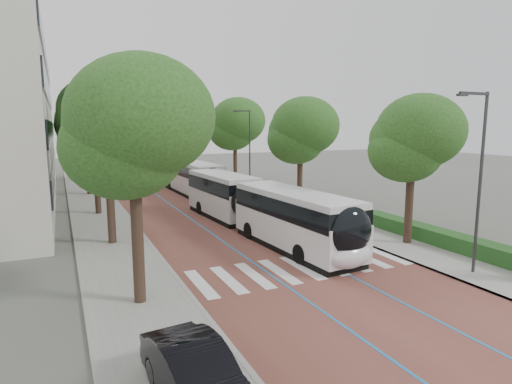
# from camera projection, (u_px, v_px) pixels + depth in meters

# --- Properties ---
(ground) EXTENTS (160.00, 160.00, 0.00)m
(ground) POSITION_uv_depth(u_px,v_px,m) (310.00, 275.00, 19.30)
(ground) COLOR #51544C
(ground) RESTS_ON ground
(road) EXTENTS (11.00, 140.00, 0.02)m
(road) POSITION_uv_depth(u_px,v_px,m) (145.00, 177.00, 55.19)
(road) COLOR brown
(road) RESTS_ON ground
(sidewalk_left) EXTENTS (4.00, 140.00, 0.12)m
(sidewalk_left) POSITION_uv_depth(u_px,v_px,m) (83.00, 180.00, 52.08)
(sidewalk_left) COLOR gray
(sidewalk_left) RESTS_ON ground
(sidewalk_right) EXTENTS (4.00, 140.00, 0.12)m
(sidewalk_right) POSITION_uv_depth(u_px,v_px,m) (201.00, 174.00, 58.28)
(sidewalk_right) COLOR gray
(sidewalk_right) RESTS_ON ground
(kerb_left) EXTENTS (0.20, 140.00, 0.14)m
(kerb_left) POSITION_uv_depth(u_px,v_px,m) (99.00, 179.00, 52.87)
(kerb_left) COLOR gray
(kerb_left) RESTS_ON ground
(kerb_right) EXTENTS (0.20, 140.00, 0.14)m
(kerb_right) POSITION_uv_depth(u_px,v_px,m) (188.00, 175.00, 57.50)
(kerb_right) COLOR gray
(kerb_right) RESTS_ON ground
(zebra_crossing) EXTENTS (10.55, 3.60, 0.01)m
(zebra_crossing) POSITION_uv_depth(u_px,v_px,m) (302.00, 267.00, 20.28)
(zebra_crossing) COLOR silver
(zebra_crossing) RESTS_ON ground
(lane_line_left) EXTENTS (0.12, 126.00, 0.01)m
(lane_line_left) POSITION_uv_depth(u_px,v_px,m) (133.00, 178.00, 54.53)
(lane_line_left) COLOR #226EAD
(lane_line_left) RESTS_ON road
(lane_line_right) EXTENTS (0.12, 126.00, 0.01)m
(lane_line_right) POSITION_uv_depth(u_px,v_px,m) (158.00, 177.00, 55.85)
(lane_line_right) COLOR #226EAD
(lane_line_right) RESTS_ON road
(hedge) EXTENTS (1.20, 14.00, 0.80)m
(hedge) POSITION_uv_depth(u_px,v_px,m) (454.00, 241.00, 22.98)
(hedge) COLOR #18471B
(hedge) RESTS_ON sidewalk_right
(streetlight_near) EXTENTS (1.82, 0.20, 8.00)m
(streetlight_near) POSITION_uv_depth(u_px,v_px,m) (478.00, 169.00, 18.60)
(streetlight_near) COLOR #333335
(streetlight_near) RESTS_ON sidewalk_right
(streetlight_far) EXTENTS (1.82, 0.20, 8.00)m
(streetlight_far) POSITION_uv_depth(u_px,v_px,m) (248.00, 145.00, 41.03)
(streetlight_far) COLOR #333335
(streetlight_far) RESTS_ON sidewalk_right
(lamp_post_left) EXTENTS (0.14, 0.14, 8.00)m
(lamp_post_left) POSITION_uv_depth(u_px,v_px,m) (138.00, 173.00, 23.32)
(lamp_post_left) COLOR #333335
(lamp_post_left) RESTS_ON sidewalk_left
(trees_left) EXTENTS (6.20, 60.70, 9.78)m
(trees_left) POSITION_uv_depth(u_px,v_px,m) (85.00, 124.00, 40.62)
(trees_left) COLOR black
(trees_left) RESTS_ON ground
(trees_right) EXTENTS (5.96, 46.83, 9.12)m
(trees_right) POSITION_uv_depth(u_px,v_px,m) (256.00, 131.00, 41.78)
(trees_right) COLOR black
(trees_right) RESTS_ON ground
(lead_bus) EXTENTS (3.71, 18.52, 3.20)m
(lead_bus) POSITION_uv_depth(u_px,v_px,m) (260.00, 208.00, 26.45)
(lead_bus) COLOR black
(lead_bus) RESTS_ON ground
(bus_queued_0) EXTENTS (2.87, 12.46, 3.20)m
(bus_queued_0) POSITION_uv_depth(u_px,v_px,m) (193.00, 178.00, 41.22)
(bus_queued_0) COLOR silver
(bus_queued_0) RESTS_ON ground
(bus_queued_1) EXTENTS (3.21, 12.52, 3.20)m
(bus_queued_1) POSITION_uv_depth(u_px,v_px,m) (167.00, 166.00, 53.57)
(bus_queued_1) COLOR silver
(bus_queued_1) RESTS_ON ground
(bus_queued_2) EXTENTS (2.91, 12.47, 3.20)m
(bus_queued_2) POSITION_uv_depth(u_px,v_px,m) (142.00, 159.00, 64.58)
(bus_queued_2) COLOR silver
(bus_queued_2) RESTS_ON ground
(bus_queued_3) EXTENTS (2.67, 12.43, 3.20)m
(bus_queued_3) POSITION_uv_depth(u_px,v_px,m) (131.00, 154.00, 76.88)
(bus_queued_3) COLOR silver
(bus_queued_3) RESTS_ON ground
(parked_car) EXTENTS (1.98, 4.48, 1.43)m
(parked_car) POSITION_uv_depth(u_px,v_px,m) (196.00, 375.00, 10.15)
(parked_car) COLOR black
(parked_car) RESTS_ON sidewalk_left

